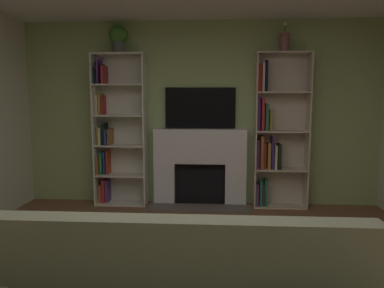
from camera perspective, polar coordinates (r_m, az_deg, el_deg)
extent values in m
cube|color=#9CB274|center=(5.36, 1.31, 4.66)|extent=(5.17, 0.06, 2.60)
cube|color=white|center=(5.42, -4.18, -6.01)|extent=(0.30, 0.19, 0.60)
cube|color=white|center=(5.37, 6.67, -6.15)|extent=(0.30, 0.19, 0.60)
cube|color=white|center=(5.27, 1.24, -0.33)|extent=(1.31, 0.19, 0.49)
cube|color=black|center=(5.43, 1.25, -5.97)|extent=(0.72, 0.08, 0.60)
cube|color=#5B5550|center=(5.21, 1.08, -9.78)|extent=(1.41, 0.30, 0.03)
cube|color=black|center=(5.29, 1.29, 5.56)|extent=(0.99, 0.06, 0.57)
cube|color=silver|center=(5.46, -14.54, 2.05)|extent=(0.02, 0.31, 2.14)
cube|color=silver|center=(5.28, -7.17, 2.06)|extent=(0.02, 0.31, 2.14)
cube|color=silver|center=(5.50, -10.53, 2.20)|extent=(0.73, 0.02, 2.14)
cube|color=silver|center=(5.56, -10.65, -8.88)|extent=(0.70, 0.31, 0.02)
cube|color=#9A5438|center=(5.64, -13.71, -7.29)|extent=(0.04, 0.20, 0.25)
cube|color=red|center=(5.61, -13.24, -6.92)|extent=(0.03, 0.21, 0.33)
cube|color=#4D3977|center=(5.62, -12.75, -6.94)|extent=(0.04, 0.17, 0.32)
cube|color=silver|center=(5.46, -10.75, -4.66)|extent=(0.70, 0.31, 0.02)
cube|color=#9A6235|center=(5.53, -14.04, -3.09)|extent=(0.02, 0.25, 0.27)
cube|color=#2D8052|center=(5.55, -13.58, -2.79)|extent=(0.03, 0.19, 0.31)
cube|color=#263B93|center=(5.53, -13.11, -2.77)|extent=(0.03, 0.19, 0.32)
cube|color=#A63A22|center=(5.51, -12.69, -2.65)|extent=(0.02, 0.19, 0.35)
cube|color=silver|center=(5.38, -10.86, -0.20)|extent=(0.70, 0.31, 0.02)
cube|color=olive|center=(5.50, -14.03, 1.30)|extent=(0.03, 0.20, 0.26)
cube|color=beige|center=(5.47, -13.71, 1.23)|extent=(0.03, 0.23, 0.25)
cube|color=black|center=(5.46, -13.21, 1.55)|extent=(0.04, 0.21, 0.31)
cube|color=#2B3E96|center=(5.44, -12.88, 1.10)|extent=(0.02, 0.25, 0.22)
cube|color=#965B2C|center=(5.45, -12.40, 1.11)|extent=(0.04, 0.20, 0.22)
cube|color=silver|center=(5.35, -10.97, 4.34)|extent=(0.70, 0.31, 0.02)
cube|color=beige|center=(5.46, -14.18, 5.84)|extent=(0.04, 0.21, 0.27)
cube|color=#A88B36|center=(5.45, -13.77, 6.00)|extent=(0.02, 0.21, 0.30)
cube|color=#AC2728|center=(5.46, -13.38, 5.85)|extent=(0.02, 0.17, 0.27)
cube|color=silver|center=(5.34, -11.08, 8.92)|extent=(0.70, 0.31, 0.02)
cube|color=black|center=(5.46, -14.38, 10.06)|extent=(0.03, 0.24, 0.22)
cube|color=#532B70|center=(5.44, -13.99, 10.71)|extent=(0.02, 0.25, 0.34)
cube|color=black|center=(5.46, -13.56, 10.36)|extent=(0.03, 0.19, 0.28)
cube|color=#A92A32|center=(5.41, -13.27, 10.26)|extent=(0.03, 0.26, 0.25)
cube|color=silver|center=(5.37, -11.20, 13.38)|extent=(0.70, 0.31, 0.02)
cube|color=beige|center=(5.22, 9.69, 1.95)|extent=(0.02, 0.28, 2.14)
cube|color=beige|center=(5.34, 17.33, 1.84)|extent=(0.02, 0.28, 2.14)
cube|color=beige|center=(5.40, 13.33, 2.03)|extent=(0.73, 0.02, 2.14)
cube|color=beige|center=(5.47, 13.22, -9.21)|extent=(0.70, 0.28, 0.02)
cube|color=#653C73|center=(5.40, 9.88, -7.55)|extent=(0.04, 0.21, 0.31)
cube|color=#217C45|center=(5.39, 10.43, -7.37)|extent=(0.03, 0.23, 0.35)
cube|color=#602E6C|center=(5.42, 10.79, -7.62)|extent=(0.02, 0.20, 0.29)
cube|color=#24643B|center=(5.41, 11.19, -7.23)|extent=(0.04, 0.21, 0.37)
cube|color=beige|center=(5.35, 13.38, -3.81)|extent=(0.70, 0.28, 0.02)
cube|color=#683A75|center=(5.30, 10.01, -1.52)|extent=(0.04, 0.18, 0.40)
cube|color=#984E29|center=(5.27, 10.62, -1.24)|extent=(0.04, 0.23, 0.46)
cube|color=#BA351E|center=(5.33, 11.08, -1.78)|extent=(0.03, 0.16, 0.35)
cube|color=#A27A3D|center=(5.31, 11.66, -1.75)|extent=(0.04, 0.19, 0.36)
cube|color=#4A2773|center=(5.31, 12.15, -1.27)|extent=(0.02, 0.20, 0.45)
cube|color=beige|center=(5.32, 12.64, -1.93)|extent=(0.03, 0.21, 0.33)
cube|color=black|center=(5.33, 13.17, -1.83)|extent=(0.04, 0.21, 0.35)
cube|color=beige|center=(5.27, 13.56, 1.90)|extent=(0.70, 0.28, 0.02)
cube|color=#513068|center=(5.25, 10.14, 4.63)|extent=(0.04, 0.17, 0.47)
cube|color=#B0252E|center=(5.24, 10.76, 4.45)|extent=(0.04, 0.20, 0.44)
cube|color=#2F6D41|center=(5.26, 11.38, 4.06)|extent=(0.04, 0.19, 0.37)
cube|color=olive|center=(5.25, 11.89, 3.55)|extent=(0.02, 0.22, 0.28)
cube|color=beige|center=(5.25, 13.73, 7.71)|extent=(0.70, 0.28, 0.02)
cube|color=#A8251C|center=(5.24, 10.29, 9.92)|extent=(0.04, 0.19, 0.37)
cube|color=beige|center=(5.26, 10.85, 10.00)|extent=(0.03, 0.16, 0.39)
cube|color=black|center=(5.26, 11.32, 10.17)|extent=(0.03, 0.16, 0.42)
cube|color=beige|center=(5.28, 13.91, 13.42)|extent=(0.70, 0.28, 0.02)
cylinder|color=#53555A|center=(5.39, -11.20, 14.29)|extent=(0.16, 0.16, 0.15)
sphere|color=#407B2A|center=(5.41, -11.25, 16.17)|extent=(0.25, 0.25, 0.25)
cylinder|color=#89494F|center=(5.29, 13.97, 14.83)|extent=(0.13, 0.13, 0.24)
cylinder|color=#4C7F3F|center=(5.31, 14.17, 16.80)|extent=(0.01, 0.01, 0.12)
sphere|color=silver|center=(5.32, 14.19, 17.46)|extent=(0.05, 0.05, 0.05)
cylinder|color=#4C7F3F|center=(5.31, 14.01, 16.80)|extent=(0.01, 0.01, 0.12)
sphere|color=silver|center=(5.32, 14.03, 17.46)|extent=(0.05, 0.05, 0.05)
cube|color=#707259|center=(2.06, -1.92, -17.89)|extent=(2.07, 0.17, 0.49)
cube|color=brown|center=(2.57, -0.80, -18.95)|extent=(0.72, 0.48, 0.04)
cylinder|color=brown|center=(2.90, -7.44, -20.55)|extent=(0.05, 0.05, 0.39)
cylinder|color=brown|center=(2.86, 6.76, -21.01)|extent=(0.05, 0.05, 0.39)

